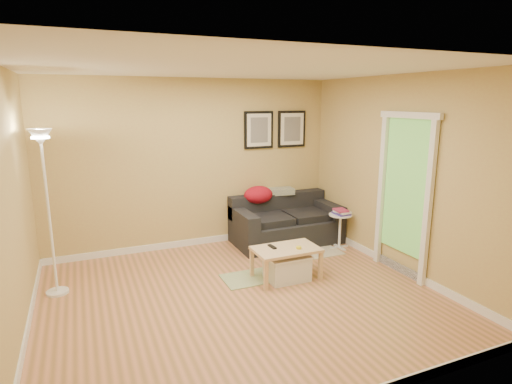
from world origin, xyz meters
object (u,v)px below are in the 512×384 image
sofa (287,220)px  storage_bin (287,267)px  side_table (340,231)px  floor_lamp (49,219)px  coffee_table (286,263)px  book_stack (341,212)px

sofa → storage_bin: sofa is taller
sofa → side_table: (0.64, -0.57, -0.10)m
side_table → floor_lamp: size_ratio=0.28×
sofa → storage_bin: (-0.66, -1.30, -0.21)m
sofa → side_table: 0.86m
side_table → floor_lamp: floor_lamp is taller
coffee_table → storage_bin: 0.05m
storage_bin → side_table: (1.30, 0.73, 0.11)m
storage_bin → floor_lamp: bearing=164.8°
coffee_table → floor_lamp: (-2.72, 0.70, 0.72)m
coffee_table → floor_lamp: bearing=-174.1°
sofa → book_stack: bearing=-41.8°
storage_bin → book_stack: (1.31, 0.72, 0.42)m
side_table → coffee_table: bearing=-152.0°
sofa → side_table: bearing=-41.8°
sofa → floor_lamp: (-3.38, -0.56, 0.56)m
coffee_table → side_table: (1.30, 0.69, 0.06)m
book_stack → floor_lamp: bearing=-177.8°
sofa → floor_lamp: 3.47m
book_stack → sofa: bearing=140.6°
storage_bin → floor_lamp: floor_lamp is taller
sofa → coffee_table: 1.43m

